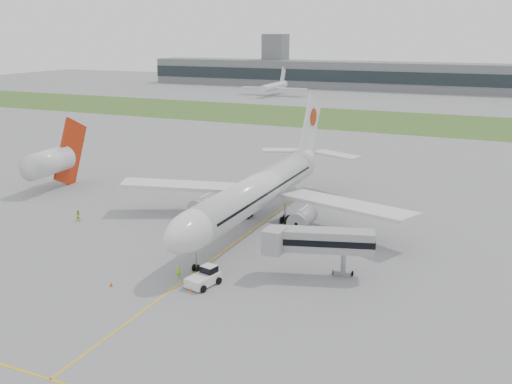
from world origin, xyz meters
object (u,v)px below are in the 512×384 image
at_px(ground_crew_near, 178,271).
at_px(neighbor_aircraft, 51,161).
at_px(pushback_tug, 205,277).
at_px(jet_bridge, 316,241).
at_px(airliner, 261,189).

xyz_separation_m(ground_crew_near, neighbor_aircraft, (-42.77, 25.19, 4.60)).
xyz_separation_m(pushback_tug, jet_bridge, (10.94, 7.72, 3.49)).
relative_size(jet_bridge, ground_crew_near, 7.61).
xyz_separation_m(pushback_tug, neighbor_aircraft, (-46.56, 25.56, 4.46)).
bearing_deg(pushback_tug, airliner, 108.92).
distance_m(airliner, neighbor_aircraft, 43.86).
bearing_deg(ground_crew_near, pushback_tug, 152.15).
bearing_deg(neighbor_aircraft, airliner, -8.18).
distance_m(jet_bridge, neighbor_aircraft, 60.22).
relative_size(jet_bridge, neighbor_aircraft, 0.75).
bearing_deg(ground_crew_near, jet_bridge, -175.78).
bearing_deg(jet_bridge, ground_crew_near, -170.25).
relative_size(airliner, pushback_tug, 12.03).
relative_size(airliner, neighbor_aircraft, 3.20).
height_order(jet_bridge, neighbor_aircraft, neighbor_aircraft).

